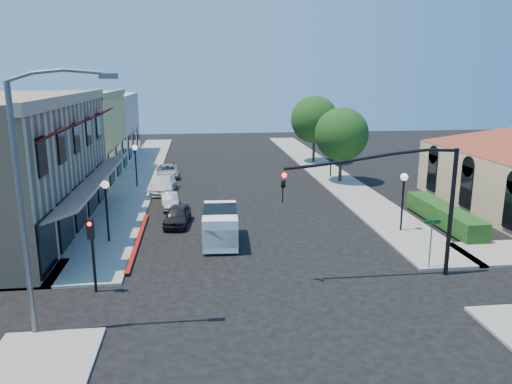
{
  "coord_description": "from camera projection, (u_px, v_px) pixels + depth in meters",
  "views": [
    {
      "loc": [
        -3.47,
        -19.25,
        9.24
      ],
      "look_at": [
        -0.17,
        8.41,
        2.6
      ],
      "focal_mm": 35.0,
      "sensor_mm": 36.0,
      "label": 1
    }
  ],
  "objects": [
    {
      "name": "secondary_signal",
      "position": [
        92.0,
        242.0,
        21.03
      ],
      "size": [
        0.28,
        0.42,
        3.32
      ],
      "color": "black",
      "rests_on": "ground"
    },
    {
      "name": "signal_mast_arm",
      "position": [
        408.0,
        192.0,
        22.31
      ],
      "size": [
        8.01,
        0.39,
        6.0
      ],
      "color": "black",
      "rests_on": "ground"
    },
    {
      "name": "street_tree_a",
      "position": [
        342.0,
        134.0,
        42.43
      ],
      "size": [
        4.56,
        4.56,
        6.48
      ],
      "color": "#382216",
      "rests_on": "ground"
    },
    {
      "name": "street_name_sign",
      "position": [
        431.0,
        236.0,
        23.73
      ],
      "size": [
        0.8,
        0.06,
        2.5
      ],
      "color": "#595B5E",
      "rests_on": "ground"
    },
    {
      "name": "hedge",
      "position": [
        443.0,
        225.0,
        31.18
      ],
      "size": [
        1.4,
        8.0,
        1.1
      ],
      "primitive_type": "cube",
      "color": "#124113",
      "rests_on": "ground"
    },
    {
      "name": "yellow_stucco_building",
      "position": [
        58.0,
        137.0,
        43.58
      ],
      "size": [
        10.0,
        12.0,
        7.6
      ],
      "primitive_type": "cube",
      "color": "#D5C360",
      "rests_on": "ground"
    },
    {
      "name": "parked_car_d",
      "position": [
        168.0,
        171.0,
        45.4
      ],
      "size": [
        2.22,
        4.25,
        1.14
      ],
      "primitive_type": "imported",
      "rotation": [
        0.0,
        0.0,
        0.08
      ],
      "color": "#B4B7BA",
      "rests_on": "ground"
    },
    {
      "name": "lamppost_right_near",
      "position": [
        404.0,
        187.0,
        29.21
      ],
      "size": [
        0.44,
        0.44,
        3.57
      ],
      "color": "black",
      "rests_on": "ground"
    },
    {
      "name": "sidewalk_right",
      "position": [
        325.0,
        171.0,
        48.21
      ],
      "size": [
        3.5,
        50.0,
        0.12
      ],
      "primitive_type": "cube",
      "color": "gray",
      "rests_on": "ground"
    },
    {
      "name": "parked_car_b",
      "position": [
        170.0,
        200.0,
        35.11
      ],
      "size": [
        1.45,
        3.3,
        1.05
      ],
      "primitive_type": "imported",
      "rotation": [
        0.0,
        0.0,
        0.11
      ],
      "color": "#A4A6A9",
      "rests_on": "ground"
    },
    {
      "name": "lamppost_left_near",
      "position": [
        106.0,
        195.0,
        27.25
      ],
      "size": [
        0.44,
        0.44,
        3.57
      ],
      "color": "black",
      "rests_on": "ground"
    },
    {
      "name": "sidewalk_left",
      "position": [
        140.0,
        175.0,
        46.19
      ],
      "size": [
        3.5,
        50.0,
        0.12
      ],
      "primitive_type": "cube",
      "color": "gray",
      "rests_on": "ground"
    },
    {
      "name": "cobra_streetlight",
      "position": [
        30.0,
        193.0,
        16.93
      ],
      "size": [
        3.6,
        0.25,
        9.31
      ],
      "color": "#595B5E",
      "rests_on": "ground"
    },
    {
      "name": "white_van",
      "position": [
        220.0,
        224.0,
        27.61
      ],
      "size": [
        2.08,
        4.38,
        1.9
      ],
      "color": "white",
      "rests_on": "ground"
    },
    {
      "name": "pink_stucco_building",
      "position": [
        87.0,
        127.0,
        55.24
      ],
      "size": [
        10.0,
        12.0,
        7.0
      ],
      "primitive_type": "cube",
      "color": "tan",
      "rests_on": "ground"
    },
    {
      "name": "curb_red_strip",
      "position": [
        138.0,
        242.0,
        28.07
      ],
      "size": [
        0.25,
        10.0,
        0.06
      ],
      "primitive_type": "cube",
      "color": "maroon",
      "rests_on": "ground"
    },
    {
      "name": "street_tree_b",
      "position": [
        314.0,
        120.0,
        52.01
      ],
      "size": [
        4.94,
        4.94,
        7.02
      ],
      "color": "#382216",
      "rests_on": "ground"
    },
    {
      "name": "parked_car_c",
      "position": [
        163.0,
        185.0,
        39.59
      ],
      "size": [
        2.08,
        4.47,
        1.26
      ],
      "primitive_type": "imported",
      "rotation": [
        0.0,
        0.0,
        -0.07
      ],
      "color": "silver",
      "rests_on": "ground"
    },
    {
      "name": "ground",
      "position": [
        284.0,
        297.0,
        21.14
      ],
      "size": [
        120.0,
        120.0,
        0.0
      ],
      "primitive_type": "plane",
      "color": "black",
      "rests_on": "ground"
    },
    {
      "name": "lamppost_right_far",
      "position": [
        331.0,
        148.0,
        44.66
      ],
      "size": [
        0.44,
        0.44,
        3.57
      ],
      "color": "black",
      "rests_on": "ground"
    },
    {
      "name": "parked_car_a",
      "position": [
        177.0,
        215.0,
        31.08
      ],
      "size": [
        1.86,
        3.75,
        1.23
      ],
      "primitive_type": "imported",
      "rotation": [
        0.0,
        0.0,
        -0.12
      ],
      "color": "black",
      "rests_on": "ground"
    },
    {
      "name": "lamppost_left_far",
      "position": [
        135.0,
        155.0,
        40.77
      ],
      "size": [
        0.44,
        0.44,
        3.57
      ],
      "color": "black",
      "rests_on": "ground"
    }
  ]
}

